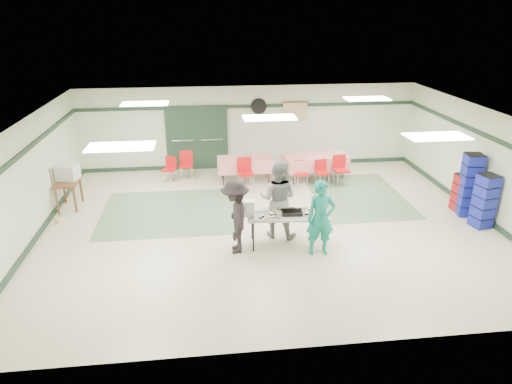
{
  "coord_description": "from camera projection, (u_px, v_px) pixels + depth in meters",
  "views": [
    {
      "loc": [
        -1.5,
        -10.15,
        5.0
      ],
      "look_at": [
        -0.35,
        -0.3,
        0.99
      ],
      "focal_mm": 32.0,
      "sensor_mm": 36.0,
      "label": 1
    }
  ],
  "objects": [
    {
      "name": "floor",
      "position": [
        268.0,
        224.0,
        11.38
      ],
      "size": [
        11.0,
        11.0,
        0.0
      ],
      "primitive_type": "plane",
      "color": "#C3B69D",
      "rests_on": "ground"
    },
    {
      "name": "ceiling",
      "position": [
        270.0,
        117.0,
        10.37
      ],
      "size": [
        11.0,
        11.0,
        0.0
      ],
      "primitive_type": "plane",
      "rotation": [
        3.14,
        0.0,
        0.0
      ],
      "color": "white",
      "rests_on": "wall_back"
    },
    {
      "name": "wall_back",
      "position": [
        249.0,
        127.0,
        15.02
      ],
      "size": [
        11.0,
        0.0,
        11.0
      ],
      "primitive_type": "plane",
      "rotation": [
        1.57,
        0.0,
        0.0
      ],
      "color": "beige",
      "rests_on": "floor"
    },
    {
      "name": "wall_front",
      "position": [
        312.0,
        274.0,
        6.73
      ],
      "size": [
        11.0,
        0.0,
        11.0
      ],
      "primitive_type": "plane",
      "rotation": [
        -1.57,
        0.0,
        0.0
      ],
      "color": "beige",
      "rests_on": "floor"
    },
    {
      "name": "wall_left",
      "position": [
        28.0,
        182.0,
        10.28
      ],
      "size": [
        0.0,
        9.0,
        9.0
      ],
      "primitive_type": "plane",
      "rotation": [
        1.57,
        0.0,
        1.57
      ],
      "color": "beige",
      "rests_on": "floor"
    },
    {
      "name": "wall_right",
      "position": [
        485.0,
        164.0,
        11.47
      ],
      "size": [
        0.0,
        9.0,
        9.0
      ],
      "primitive_type": "plane",
      "rotation": [
        1.57,
        0.0,
        -1.57
      ],
      "color": "beige",
      "rests_on": "floor"
    },
    {
      "name": "trim_back",
      "position": [
        249.0,
        106.0,
        14.73
      ],
      "size": [
        11.0,
        0.06,
        0.1
      ],
      "primitive_type": "cube",
      "color": "#1B3323",
      "rests_on": "wall_back"
    },
    {
      "name": "baseboard_back",
      "position": [
        250.0,
        165.0,
        15.47
      ],
      "size": [
        11.0,
        0.06,
        0.12
      ],
      "primitive_type": "cube",
      "color": "#1B3323",
      "rests_on": "floor"
    },
    {
      "name": "trim_left",
      "position": [
        23.0,
        152.0,
        10.02
      ],
      "size": [
        0.06,
        9.0,
        0.1
      ],
      "primitive_type": "cube",
      "rotation": [
        0.0,
        0.0,
        1.57
      ],
      "color": "#1B3323",
      "rests_on": "wall_back"
    },
    {
      "name": "baseboard_left",
      "position": [
        39.0,
        233.0,
        10.76
      ],
      "size": [
        0.06,
        9.0,
        0.12
      ],
      "primitive_type": "cube",
      "rotation": [
        0.0,
        0.0,
        1.57
      ],
      "color": "#1B3323",
      "rests_on": "floor"
    },
    {
      "name": "trim_right",
      "position": [
        489.0,
        137.0,
        11.2
      ],
      "size": [
        0.06,
        9.0,
        0.1
      ],
      "primitive_type": "cube",
      "rotation": [
        0.0,
        0.0,
        1.57
      ],
      "color": "#1B3323",
      "rests_on": "wall_back"
    },
    {
      "name": "baseboard_right",
      "position": [
        475.0,
        211.0,
        11.95
      ],
      "size": [
        0.06,
        9.0,
        0.12
      ],
      "primitive_type": "cube",
      "rotation": [
        0.0,
        0.0,
        1.57
      ],
      "color": "#1B3323",
      "rests_on": "floor"
    },
    {
      "name": "green_patch_a",
      "position": [
        169.0,
        212.0,
        12.03
      ],
      "size": [
        3.5,
        3.0,
        0.01
      ],
      "primitive_type": "cube",
      "color": "#5C7958",
      "rests_on": "floor"
    },
    {
      "name": "green_patch_b",
      "position": [
        358.0,
        196.0,
        13.06
      ],
      "size": [
        2.5,
        3.5,
        0.01
      ],
      "primitive_type": "cube",
      "color": "#5C7958",
      "rests_on": "floor"
    },
    {
      "name": "double_door_left",
      "position": [
        183.0,
        139.0,
        14.83
      ],
      "size": [
        0.9,
        0.06,
        2.1
      ],
      "primitive_type": "cube",
      "color": "#959795",
      "rests_on": "floor"
    },
    {
      "name": "double_door_right",
      "position": [
        212.0,
        138.0,
        14.94
      ],
      "size": [
        0.9,
        0.06,
        2.1
      ],
      "primitive_type": "cube",
      "color": "#959795",
      "rests_on": "floor"
    },
    {
      "name": "door_frame",
      "position": [
        197.0,
        138.0,
        14.87
      ],
      "size": [
        2.0,
        0.03,
        2.15
      ],
      "primitive_type": "cube",
      "color": "#1B3323",
      "rests_on": "floor"
    },
    {
      "name": "wall_fan",
      "position": [
        259.0,
        106.0,
        14.73
      ],
      "size": [
        0.5,
        0.1,
        0.5
      ],
      "primitive_type": "cylinder",
      "rotation": [
        1.57,
        0.0,
        0.0
      ],
      "color": "black",
      "rests_on": "wall_back"
    },
    {
      "name": "scroll_banner",
      "position": [
        295.0,
        111.0,
        14.93
      ],
      "size": [
        0.8,
        0.02,
        0.6
      ],
      "primitive_type": "cube",
      "color": "#D4BF84",
      "rests_on": "wall_back"
    },
    {
      "name": "serving_table",
      "position": [
        288.0,
        216.0,
        10.12
      ],
      "size": [
        1.84,
        0.84,
        0.76
      ],
      "rotation": [
        0.0,
        0.0,
        -0.06
      ],
      "color": "#B3B2AD",
      "rests_on": "floor"
    },
    {
      "name": "sheet_tray_right",
      "position": [
        314.0,
        213.0,
        10.14
      ],
      "size": [
        0.6,
        0.47,
        0.02
      ],
      "primitive_type": "cube",
      "rotation": [
        0.0,
        0.0,
        -0.06
      ],
      "color": "silver",
      "rests_on": "serving_table"
    },
    {
      "name": "sheet_tray_mid",
      "position": [
        283.0,
        212.0,
        10.16
      ],
      "size": [
        0.6,
        0.47,
        0.02
      ],
      "primitive_type": "cube",
      "rotation": [
        0.0,
        0.0,
        -0.06
      ],
      "color": "silver",
      "rests_on": "serving_table"
    },
    {
      "name": "sheet_tray_left",
      "position": [
        266.0,
        216.0,
        9.96
      ],
      "size": [
        0.61,
        0.48,
        0.02
      ],
      "primitive_type": "cube",
      "rotation": [
        0.0,
        0.0,
        -0.06
      ],
      "color": "silver",
      "rests_on": "serving_table"
    },
    {
      "name": "baking_pan",
      "position": [
        292.0,
        212.0,
        10.08
      ],
      "size": [
        0.48,
        0.32,
        0.08
      ],
      "primitive_type": "cube",
      "rotation": [
        0.0,
        0.0,
        -0.06
      ],
      "color": "black",
      "rests_on": "serving_table"
    },
    {
      "name": "foam_box_stack",
      "position": [
        249.0,
        208.0,
        9.95
      ],
      "size": [
        0.23,
        0.22,
        0.35
      ],
      "primitive_type": "cube",
      "rotation": [
        0.0,
        0.0,
        -0.06
      ],
      "color": "white",
      "rests_on": "serving_table"
    },
    {
      "name": "volunteer_teal",
      "position": [
        321.0,
        218.0,
        9.7
      ],
      "size": [
        0.62,
        0.42,
        1.68
      ],
      "primitive_type": "imported",
      "rotation": [
        0.0,
        0.0,
        -0.02
      ],
      "color": "#127F6F",
      "rests_on": "floor"
    },
    {
      "name": "volunteer_grey",
      "position": [
        278.0,
        199.0,
        10.46
      ],
      "size": [
        1.1,
        0.99,
        1.86
      ],
      "primitive_type": "imported",
      "rotation": [
        0.0,
        0.0,
        2.76
      ],
      "color": "gray",
      "rests_on": "floor"
    },
    {
      "name": "volunteer_dark",
      "position": [
        235.0,
        217.0,
        9.8
      ],
      "size": [
        0.66,
        1.1,
        1.66
      ],
      "primitive_type": "imported",
      "rotation": [
        0.0,
        0.0,
        -1.61
      ],
      "color": "black",
      "rests_on": "floor"
    },
    {
      "name": "dining_table_a",
      "position": [
        315.0,
        161.0,
        14.19
      ],
      "size": [
        2.08,
        1.19,
        0.77
      ],
      "rotation": [
        0.0,
        0.0,
        0.17
      ],
      "color": "red",
      "rests_on": "floor"
    },
    {
      "name": "dining_table_b",
      "position": [
        245.0,
        164.0,
        13.95
      ],
      "size": [
        1.67,
        0.75,
        0.77
      ],
      "rotation": [
        0.0,
        0.0,
        0.01
      ],
      "color": "red",
      "rests_on": "floor"
    },
    {
      "name": "chair_a",
      "position": [
        322.0,
        170.0,
        13.7
      ],
      "size": [
        0.43,
        0.43,
        0.79
      ],
      "rotation": [
        0.0,
        0.0,
        0.17
      ],
      "color": "red",
      "rests_on": "floor"
    },
    {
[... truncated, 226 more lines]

